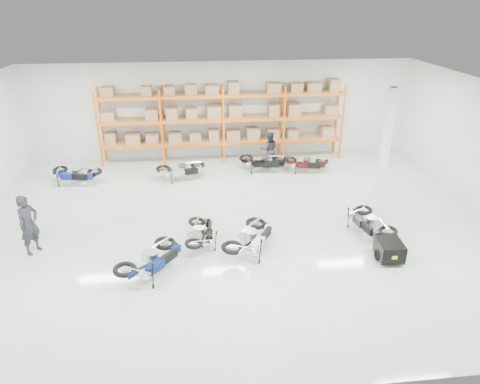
{
  "coord_description": "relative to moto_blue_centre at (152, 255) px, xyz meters",
  "views": [
    {
      "loc": [
        -1.32,
        -12.92,
        7.27
      ],
      "look_at": [
        0.12,
        0.24,
        1.1
      ],
      "focal_mm": 32.0,
      "sensor_mm": 36.0,
      "label": 1
    }
  ],
  "objects": [
    {
      "name": "trailer",
      "position": [
        6.95,
        -0.11,
        -0.23
      ],
      "size": [
        0.78,
        1.5,
        0.62
      ],
      "rotation": [
        0.0,
        0.0,
        -0.09
      ],
      "color": "black",
      "rests_on": "ground"
    },
    {
      "name": "structural_column",
      "position": [
        7.89,
        3.08,
        1.66
      ],
      "size": [
        0.25,
        0.25,
        4.5
      ],
      "primitive_type": "cube",
      "color": "white",
      "rests_on": "ground"
    },
    {
      "name": "moto_back_d",
      "position": [
        6.26,
        7.08,
        -0.07
      ],
      "size": [
        1.85,
        1.19,
        1.11
      ],
      "primitive_type": null,
      "rotation": [
        0.0,
        -0.09,
        1.36
      ],
      "color": "#3B0B0F",
      "rests_on": "ground"
    },
    {
      "name": "room",
      "position": [
        2.69,
        2.58,
        1.66
      ],
      "size": [
        18.0,
        18.0,
        18.0
      ],
      "color": "silver",
      "rests_on": "ground"
    },
    {
      "name": "pallet_rack",
      "position": [
        2.69,
        9.03,
        1.67
      ],
      "size": [
        11.28,
        0.98,
        3.62
      ],
      "color": "#F45D0C",
      "rests_on": "ground"
    },
    {
      "name": "moto_back_a",
      "position": [
        -3.7,
        6.81,
        -0.02
      ],
      "size": [
        2.02,
        1.36,
        1.2
      ],
      "primitive_type": null,
      "rotation": [
        0.0,
        -0.09,
        1.31
      ],
      "color": "navy",
      "rests_on": "ground"
    },
    {
      "name": "person_back",
      "position": [
        4.7,
        7.83,
        0.24
      ],
      "size": [
        0.8,
        0.63,
        1.65
      ],
      "primitive_type": "imported",
      "rotation": [
        0.0,
        0.0,
        3.15
      ],
      "color": "#21222A",
      "rests_on": "ground"
    },
    {
      "name": "moto_touring_right",
      "position": [
        6.95,
        1.48,
        -0.04
      ],
      "size": [
        1.16,
        1.91,
        1.16
      ],
      "primitive_type": null,
      "rotation": [
        0.0,
        -0.09,
        0.16
      ],
      "color": "black",
      "rests_on": "ground"
    },
    {
      "name": "moto_back_b",
      "position": [
        0.72,
        6.81,
        -0.03
      ],
      "size": [
        1.95,
        1.22,
        1.17
      ],
      "primitive_type": null,
      "rotation": [
        0.0,
        -0.09,
        1.76
      ],
      "color": "#A6A9B0",
      "rests_on": "ground"
    },
    {
      "name": "person_left",
      "position": [
        -3.73,
        1.51,
        0.37
      ],
      "size": [
        0.74,
        0.83,
        1.91
      ],
      "primitive_type": "imported",
      "rotation": [
        0.0,
        0.0,
        1.05
      ],
      "color": "#212229",
      "rests_on": "ground"
    },
    {
      "name": "moto_black_far_left",
      "position": [
        1.43,
        1.42,
        -0.09
      ],
      "size": [
        0.95,
        1.71,
        1.06
      ],
      "primitive_type": null,
      "rotation": [
        0.0,
        -0.09,
        3.06
      ],
      "color": "black",
      "rests_on": "ground"
    },
    {
      "name": "moto_silver_left",
      "position": [
        2.95,
        0.85,
        0.01
      ],
      "size": [
        1.89,
        2.17,
        1.27
      ],
      "primitive_type": null,
      "rotation": [
        0.0,
        -0.09,
        2.56
      ],
      "color": "silver",
      "rests_on": "ground"
    },
    {
      "name": "moto_back_c",
      "position": [
        4.37,
        7.36,
        -0.01
      ],
      "size": [
        2.03,
        1.25,
        1.23
      ],
      "primitive_type": null,
      "rotation": [
        0.0,
        -0.09,
        1.41
      ],
      "color": "black",
      "rests_on": "ground"
    },
    {
      "name": "moto_blue_centre",
      "position": [
        0.0,
        0.0,
        0.0
      ],
      "size": [
        1.95,
        2.09,
        1.25
      ],
      "primitive_type": null,
      "rotation": [
        0.0,
        -0.09,
        2.46
      ],
      "color": "#07184A",
      "rests_on": "ground"
    }
  ]
}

